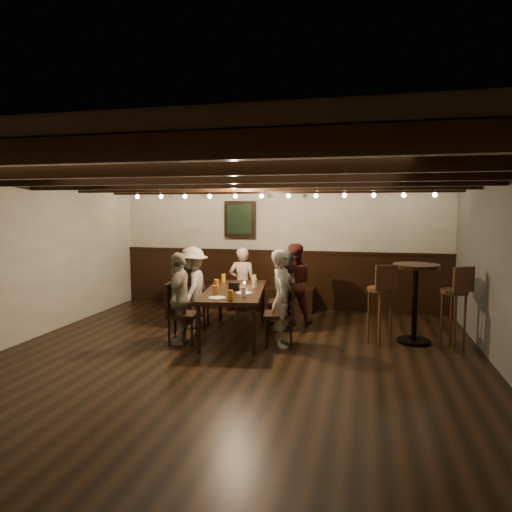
% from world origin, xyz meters
% --- Properties ---
extents(room, '(7.00, 7.00, 7.00)m').
position_xyz_m(room, '(-0.29, 2.21, 1.07)').
color(room, black).
rests_on(room, ground).
extents(dining_table, '(1.14, 2.03, 0.72)m').
position_xyz_m(dining_table, '(-0.31, 1.28, 0.66)').
color(dining_table, black).
rests_on(dining_table, floor).
extents(chair_left_near, '(0.46, 0.46, 0.88)m').
position_xyz_m(chair_left_near, '(-1.09, 1.62, 0.27)').
color(chair_left_near, black).
rests_on(chair_left_near, floor).
extents(chair_left_far, '(0.46, 0.46, 0.89)m').
position_xyz_m(chair_left_far, '(-0.96, 0.73, 0.27)').
color(chair_left_far, black).
rests_on(chair_left_far, floor).
extents(chair_right_near, '(0.49, 0.49, 0.94)m').
position_xyz_m(chair_right_near, '(0.33, 1.83, 0.29)').
color(chair_right_near, black).
rests_on(chair_right_near, floor).
extents(chair_right_far, '(0.49, 0.49, 0.95)m').
position_xyz_m(chair_right_far, '(0.47, 0.94, 0.29)').
color(chair_right_far, black).
rests_on(chair_right_far, floor).
extents(person_bench_left, '(0.64, 0.46, 1.20)m').
position_xyz_m(person_bench_left, '(-1.34, 2.04, 0.60)').
color(person_bench_left, '#28272A').
rests_on(person_bench_left, floor).
extents(person_bench_centre, '(0.51, 0.37, 1.29)m').
position_xyz_m(person_bench_centre, '(-0.47, 2.32, 0.64)').
color(person_bench_centre, gray).
rests_on(person_bench_centre, floor).
extents(person_bench_right, '(0.74, 0.61, 1.37)m').
position_xyz_m(person_bench_right, '(0.44, 2.31, 0.69)').
color(person_bench_right, '#59241E').
rests_on(person_bench_right, floor).
extents(person_left_near, '(0.62, 0.93, 1.34)m').
position_xyz_m(person_left_near, '(-1.12, 1.62, 0.67)').
color(person_left_near, gray).
rests_on(person_left_near, floor).
extents(person_left_far, '(0.44, 0.82, 1.34)m').
position_xyz_m(person_left_far, '(-0.99, 0.73, 0.67)').
color(person_left_far, gray).
rests_on(person_left_far, floor).
extents(person_right_near, '(0.50, 0.69, 1.30)m').
position_xyz_m(person_right_near, '(0.36, 1.84, 0.65)').
color(person_right_near, '#262729').
rests_on(person_right_near, floor).
extents(person_right_far, '(0.40, 0.55, 1.39)m').
position_xyz_m(person_right_far, '(0.50, 0.95, 0.69)').
color(person_right_far, '#ABA291').
rests_on(person_right_far, floor).
extents(pint_a, '(0.07, 0.07, 0.14)m').
position_xyz_m(pint_a, '(-0.69, 1.93, 0.79)').
color(pint_a, '#BF7219').
rests_on(pint_a, dining_table).
extents(pint_b, '(0.07, 0.07, 0.14)m').
position_xyz_m(pint_b, '(-0.16, 1.96, 0.79)').
color(pint_b, '#BF7219').
rests_on(pint_b, dining_table).
extents(pint_c, '(0.07, 0.07, 0.14)m').
position_xyz_m(pint_c, '(-0.62, 1.34, 0.79)').
color(pint_c, '#BF7219').
rests_on(pint_c, dining_table).
extents(pint_d, '(0.07, 0.07, 0.14)m').
position_xyz_m(pint_d, '(-0.05, 1.52, 0.79)').
color(pint_d, silver).
rests_on(pint_d, dining_table).
extents(pint_e, '(0.07, 0.07, 0.14)m').
position_xyz_m(pint_e, '(-0.46, 0.80, 0.79)').
color(pint_e, '#BF7219').
rests_on(pint_e, dining_table).
extents(pint_f, '(0.07, 0.07, 0.14)m').
position_xyz_m(pint_f, '(-0.03, 0.77, 0.79)').
color(pint_f, silver).
rests_on(pint_f, dining_table).
extents(pint_g, '(0.07, 0.07, 0.14)m').
position_xyz_m(pint_g, '(-0.14, 0.50, 0.79)').
color(pint_g, '#BF7219').
rests_on(pint_g, dining_table).
extents(plate_near, '(0.24, 0.24, 0.01)m').
position_xyz_m(plate_near, '(-0.36, 0.57, 0.73)').
color(plate_near, white).
rests_on(plate_near, dining_table).
extents(plate_far, '(0.24, 0.24, 0.01)m').
position_xyz_m(plate_far, '(-0.09, 1.01, 0.73)').
color(plate_far, white).
rests_on(plate_far, dining_table).
extents(condiment_caddy, '(0.15, 0.10, 0.12)m').
position_xyz_m(condiment_caddy, '(-0.31, 1.23, 0.78)').
color(condiment_caddy, black).
rests_on(condiment_caddy, dining_table).
extents(candle, '(0.05, 0.05, 0.05)m').
position_xyz_m(candle, '(-0.24, 1.60, 0.75)').
color(candle, beige).
rests_on(candle, dining_table).
extents(high_top_table, '(0.65, 0.65, 1.16)m').
position_xyz_m(high_top_table, '(2.35, 1.54, 0.76)').
color(high_top_table, black).
rests_on(high_top_table, floor).
extents(bar_stool_left, '(0.41, 0.43, 1.18)m').
position_xyz_m(bar_stool_left, '(1.85, 1.33, 0.44)').
color(bar_stool_left, '#392512').
rests_on(bar_stool_left, floor).
extents(bar_stool_right, '(0.42, 0.43, 1.18)m').
position_xyz_m(bar_stool_right, '(2.85, 1.38, 0.44)').
color(bar_stool_right, '#392512').
rests_on(bar_stool_right, floor).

